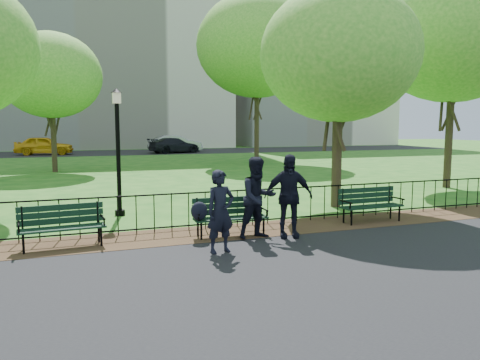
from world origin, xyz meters
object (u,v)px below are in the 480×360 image
object	(u,v)px
park_bench_right_a	(370,201)
sedan_silver	(175,144)
park_bench_main	(217,212)
tree_mid_e	(454,34)
tree_far_c	(51,75)
person_mid	(258,198)
person_left	(220,211)
tree_far_e	(257,46)
taxi	(44,145)
tree_near_e	(339,54)
lamppost	(118,147)
park_bench_left_a	(62,221)
sedan_dark	(175,145)
person_right	(288,196)

from	to	relation	value
park_bench_right_a	sedan_silver	size ratio (longest dim) A/B	0.35
park_bench_main	tree_mid_e	distance (m)	13.11
tree_far_c	person_mid	bearing A→B (deg)	-75.51
tree_mid_e	person_left	xyz separation A→B (m)	(-11.32, -6.00, -5.09)
tree_far_e	taxi	xyz separation A→B (m)	(-13.36, 13.85, -6.68)
sedan_silver	tree_near_e	bearing A→B (deg)	173.07
tree_near_e	sedan_silver	xyz separation A→B (m)	(1.66, 29.78, -3.69)
taxi	tree_near_e	bearing A→B (deg)	-154.91
tree_mid_e	person_mid	bearing A→B (deg)	-153.04
lamppost	person_left	size ratio (longest dim) A/B	2.14
park_bench_main	tree_near_e	distance (m)	6.47
park_bench_main	tree_near_e	bearing A→B (deg)	30.98
park_bench_left_a	sedan_dark	xyz separation A→B (m)	(9.12, 31.22, 0.15)
park_bench_left_a	tree_mid_e	world-z (taller)	tree_mid_e
tree_near_e	person_mid	bearing A→B (deg)	-142.27
taxi	person_mid	bearing A→B (deg)	-162.53
park_bench_main	person_mid	size ratio (longest dim) A/B	0.99
tree_far_e	person_right	size ratio (longest dim) A/B	5.93
park_bench_left_a	park_bench_main	bearing A→B (deg)	-9.15
lamppost	person_left	xyz separation A→B (m)	(1.41, -4.51, -1.05)
lamppost	sedan_silver	distance (m)	30.05
park_bench_main	person_right	xyz separation A→B (m)	(1.44, -0.56, 0.35)
sedan_silver	park_bench_main	bearing A→B (deg)	165.41
sedan_dark	taxi	bearing A→B (deg)	68.61
park_bench_right_a	lamppost	distance (m)	6.72
park_bench_left_a	sedan_silver	size ratio (longest dim) A/B	0.35
park_bench_left_a	person_left	xyz separation A→B (m)	(2.85, -1.46, 0.27)
lamppost	tree_far_e	bearing A→B (deg)	56.10
tree_near_e	person_left	xyz separation A→B (m)	(-4.84, -3.70, -3.68)
park_bench_left_a	lamppost	size ratio (longest dim) A/B	0.49
park_bench_right_a	tree_mid_e	bearing A→B (deg)	32.04
taxi	sedan_dark	size ratio (longest dim) A/B	0.99
park_bench_main	tree_far_c	distance (m)	17.73
tree_mid_e	sedan_silver	size ratio (longest dim) A/B	1.78
sedan_dark	park_bench_right_a	bearing A→B (deg)	160.52
tree_far_c	sedan_dark	world-z (taller)	tree_far_c
park_bench_right_a	tree_far_c	size ratio (longest dim) A/B	0.23
tree_far_e	person_left	distance (m)	22.73
tree_near_e	sedan_silver	distance (m)	30.06
park_bench_main	tree_far_c	bearing A→B (deg)	104.59
tree_near_e	sedan_silver	bearing A→B (deg)	86.81
tree_far_c	tree_near_e	bearing A→B (deg)	-60.25
park_bench_main	park_bench_right_a	xyz separation A→B (m)	(4.10, 0.23, -0.03)
park_bench_main	tree_far_e	distance (m)	21.61
tree_mid_e	person_left	world-z (taller)	tree_mid_e
tree_far_e	park_bench_right_a	bearing A→B (deg)	-103.62
tree_mid_e	person_mid	xyz separation A→B (m)	(-10.21, -5.19, -5.00)
person_left	person_mid	bearing A→B (deg)	25.06
tree_mid_e	person_right	bearing A→B (deg)	-150.84
park_bench_left_a	sedan_silver	bearing A→B (deg)	68.87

